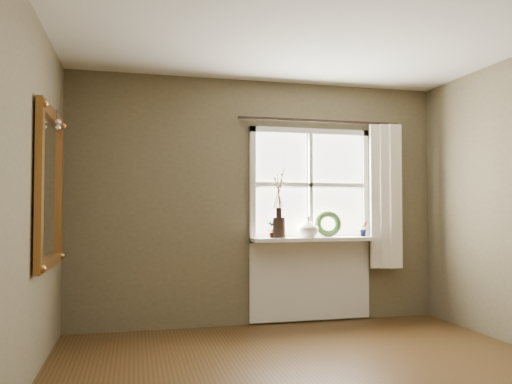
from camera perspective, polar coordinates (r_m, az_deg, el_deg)
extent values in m
cube|color=brown|center=(5.38, 0.44, -1.11)|extent=(4.00, 0.10, 2.60)
cube|color=silver|center=(5.47, 6.27, -5.41)|extent=(1.36, 0.06, 0.06)
cube|color=silver|center=(5.53, 6.22, 6.90)|extent=(1.36, 0.06, 0.06)
cube|color=silver|center=(5.28, -0.40, 0.86)|extent=(0.06, 0.06, 1.24)
cube|color=silver|center=(5.72, 12.38, 0.69)|extent=(0.06, 0.06, 1.24)
cube|color=silver|center=(5.47, 6.24, 0.78)|extent=(1.24, 0.05, 0.04)
cube|color=silver|center=(5.47, 6.24, 0.78)|extent=(0.04, 0.05, 1.12)
cube|color=white|center=(5.41, 2.90, 3.93)|extent=(0.59, 0.01, 0.53)
cube|color=white|center=(5.63, 9.26, 3.72)|extent=(0.59, 0.01, 0.53)
cube|color=white|center=(5.38, 2.91, -2.33)|extent=(0.59, 0.01, 0.53)
cube|color=white|center=(5.60, 9.30, -2.29)|extent=(0.59, 0.01, 0.53)
cube|color=silver|center=(5.38, 6.63, -5.36)|extent=(1.36, 0.26, 0.04)
cube|color=silver|center=(5.52, 6.25, -9.86)|extent=(1.36, 0.04, 0.88)
cylinder|color=black|center=(5.25, 2.63, -4.06)|extent=(0.18, 0.18, 0.21)
imported|color=silver|center=(5.35, 5.99, -3.99)|extent=(0.27, 0.27, 0.22)
torus|color=#2F4A20|center=(5.47, 8.24, -3.94)|extent=(0.31, 0.20, 0.30)
imported|color=#2F4A20|center=(5.23, 1.77, -4.27)|extent=(0.11, 0.09, 0.18)
imported|color=#2F4A20|center=(5.60, 12.22, -4.12)|extent=(0.10, 0.09, 0.17)
cube|color=white|center=(5.72, 14.49, -0.45)|extent=(0.36, 0.12, 1.59)
cylinder|color=black|center=(5.53, 7.38, 8.05)|extent=(1.84, 0.03, 0.03)
cube|color=white|center=(4.26, -22.58, 0.41)|extent=(0.02, 0.87, 1.07)
cube|color=brown|center=(4.32, -22.34, 8.11)|extent=(0.05, 1.05, 0.09)
cube|color=brown|center=(4.27, -22.54, -7.37)|extent=(0.05, 1.05, 0.09)
cube|color=brown|center=(3.78, -23.54, 0.70)|extent=(0.05, 0.09, 1.07)
cube|color=brown|center=(4.73, -21.56, 0.18)|extent=(0.05, 0.09, 1.07)
sphere|color=silver|center=(4.27, -21.74, 7.46)|extent=(0.04, 0.04, 0.04)
sphere|color=silver|center=(4.29, -21.69, 6.87)|extent=(0.04, 0.04, 0.04)
sphere|color=silver|center=(4.33, -21.63, 7.47)|extent=(0.04, 0.04, 0.04)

